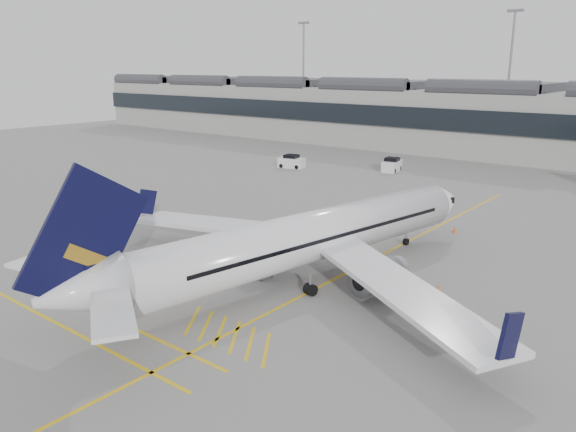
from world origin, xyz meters
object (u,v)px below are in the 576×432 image
Objects in this scene: airliner_main at (305,239)px; belt_loader at (259,252)px; baggage_cart_a at (289,247)px; ramp_agent_a at (294,255)px; pushback_tug at (187,251)px; ramp_agent_b at (290,244)px.

airliner_main reaches higher than belt_loader.
baggage_cart_a is at bearing 38.14° from belt_loader.
belt_loader is 2.47m from baggage_cart_a.
baggage_cart_a reaches higher than ramp_agent_a.
pushback_tug is (-6.48, -5.08, -0.32)m from baggage_cart_a.
ramp_agent_b is (-2.12, 2.26, -0.07)m from ramp_agent_a.
airliner_main is at bearing 142.47° from ramp_agent_b.
ramp_agent_a reaches higher than ramp_agent_b.
airliner_main is 17.62× the size of baggage_cart_a.
belt_loader is at bearing 68.92° from ramp_agent_b.
ramp_agent_a is at bearing 53.27° from pushback_tug.
ramp_agent_a is (1.24, -0.92, -0.15)m from baggage_cart_a.
baggage_cart_a is 8.24m from pushback_tug.
belt_loader is 2.87m from ramp_agent_b.
pushback_tug is (-5.61, -6.42, -0.11)m from ramp_agent_b.
baggage_cart_a is 1.25× the size of ramp_agent_a.
baggage_cart_a reaches higher than ramp_agent_b.
belt_loader is at bearing 176.85° from airliner_main.
airliner_main reaches higher than pushback_tug.
baggage_cart_a is (-3.61, 2.58, -2.03)m from airliner_main.
pushback_tug is at bearing -156.13° from airliner_main.
baggage_cart_a is 1.35× the size of ramp_agent_b.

